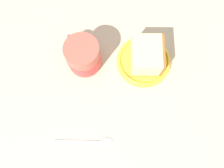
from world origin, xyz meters
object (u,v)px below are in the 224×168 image
object	(u,v)px
teaspoon	(97,142)
small_plate	(144,61)
cake_slice	(147,56)
tea_mug	(83,56)

from	to	relation	value
teaspoon	small_plate	bearing A→B (deg)	89.28
cake_slice	teaspoon	bearing A→B (deg)	-91.32
small_plate	cake_slice	xyz separation A→B (cm)	(0.24, 0.13, 3.43)
small_plate	teaspoon	distance (cm)	22.49
small_plate	tea_mug	distance (cm)	14.98
small_plate	tea_mug	bearing A→B (deg)	-150.34
small_plate	tea_mug	size ratio (longest dim) A/B	1.31
small_plate	cake_slice	distance (cm)	3.44
small_plate	tea_mug	xyz separation A→B (cm)	(-12.73, -7.25, 3.09)
tea_mug	teaspoon	xyz separation A→B (cm)	(12.45, -15.24, -3.63)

